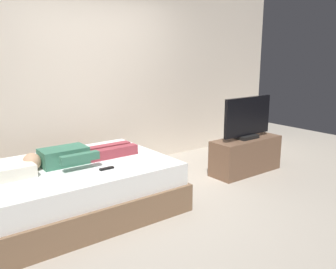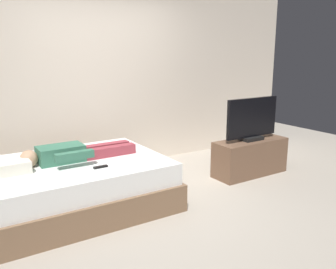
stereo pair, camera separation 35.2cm
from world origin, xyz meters
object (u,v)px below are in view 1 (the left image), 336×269
remote (107,168)px  tv (247,119)px  bed (77,189)px  tv_stand (246,155)px  person (76,155)px  pillow (6,171)px

remote → tv: bearing=3.4°
bed → tv_stand: bearing=-5.1°
person → remote: person is taller
bed → tv: 2.53m
pillow → remote: bearing=-22.3°
person → tv_stand: size_ratio=1.15×
bed → tv: (2.47, -0.22, 0.52)m
bed → tv: tv is taller
remote → person: bearing=110.5°
tv_stand → tv: bearing=0.0°
bed → person: 0.36m
tv_stand → remote: bearing=-176.6°
remote → tv: tv is taller
bed → tv: size_ratio=2.29×
pillow → tv_stand: size_ratio=0.44×
pillow → person: (0.72, 0.05, 0.02)m
pillow → tv_stand: 3.19m
pillow → remote: pillow is taller
person → tv: (2.44, -0.27, 0.16)m
pillow → remote: size_ratio=3.20×
pillow → tv: bearing=-4.0°
person → tv: 2.46m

